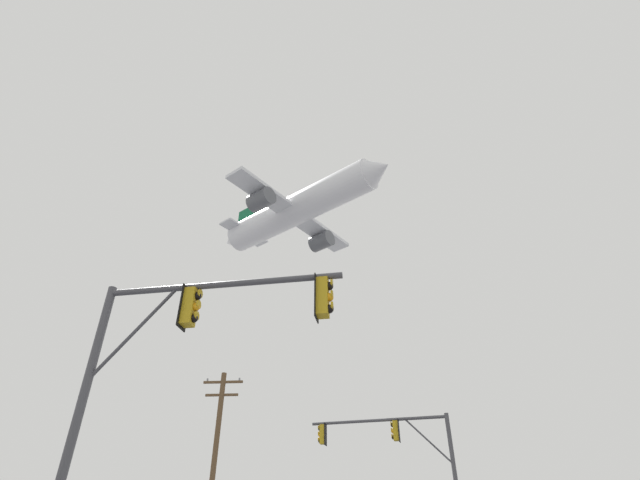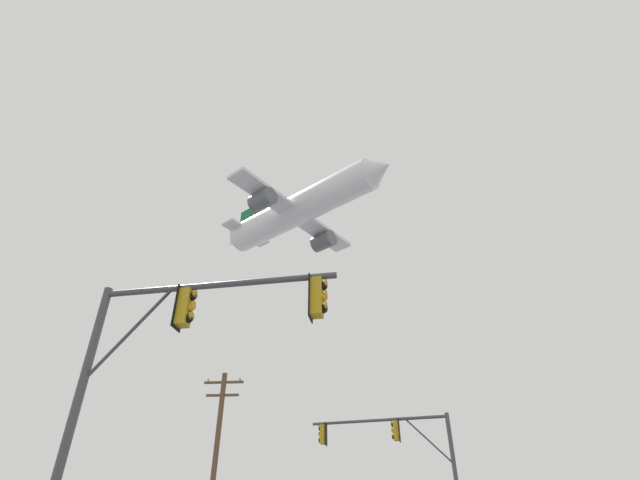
{
  "view_description": "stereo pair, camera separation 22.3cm",
  "coord_description": "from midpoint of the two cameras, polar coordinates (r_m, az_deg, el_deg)",
  "views": [
    {
      "loc": [
        -0.41,
        -3.64,
        1.25
      ],
      "look_at": [
        -1.9,
        18.92,
        15.87
      ],
      "focal_mm": 25.95,
      "sensor_mm": 36.0,
      "label": 1
    },
    {
      "loc": [
        -0.19,
        -3.63,
        1.25
      ],
      "look_at": [
        -1.9,
        18.92,
        15.87
      ],
      "focal_mm": 25.95,
      "sensor_mm": 36.0,
      "label": 2
    }
  ],
  "objects": [
    {
      "name": "airplane",
      "position": [
        52.26,
        -2.92,
        3.77
      ],
      "size": [
        21.25,
        16.63,
        6.5
      ],
      "color": "white"
    },
    {
      "name": "signal_pole_near",
      "position": [
        11.02,
        -17.86,
        -12.4
      ],
      "size": [
        5.78,
        0.83,
        6.44
      ],
      "color": "#4C4C51",
      "rests_on": "ground"
    },
    {
      "name": "utility_pole",
      "position": [
        26.58,
        -13.09,
        -24.45
      ],
      "size": [
        2.2,
        0.28,
        9.03
      ],
      "color": "brown",
      "rests_on": "ground"
    },
    {
      "name": "signal_pole_far",
      "position": [
        24.31,
        9.61,
        -24.14
      ],
      "size": [
        6.66,
        1.51,
        6.3
      ],
      "color": "#4C4C51",
      "rests_on": "ground"
    }
  ]
}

